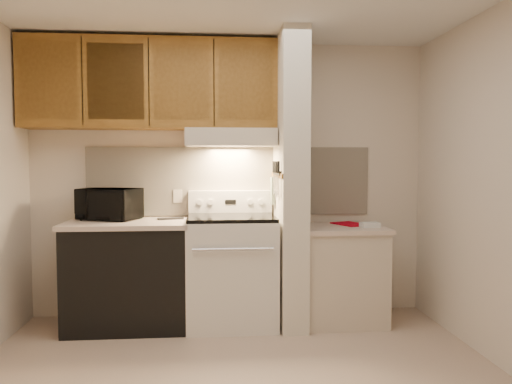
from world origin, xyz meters
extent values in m
plane|color=#C1A691|center=(0.00, 0.00, 0.00)|extent=(3.60, 3.60, 0.00)
cube|color=beige|center=(0.00, 1.50, 1.25)|extent=(3.60, 2.50, 0.02)
cube|color=beige|center=(1.80, 0.00, 1.25)|extent=(0.02, 3.00, 2.50)
cube|color=#F3E4CB|center=(0.00, 1.49, 1.24)|extent=(2.60, 0.02, 0.63)
cube|color=silver|center=(0.00, 1.16, 0.46)|extent=(0.76, 0.65, 0.92)
cube|color=black|center=(0.00, 0.84, 0.50)|extent=(0.50, 0.01, 0.30)
cylinder|color=silver|center=(0.00, 0.80, 0.72)|extent=(0.65, 0.02, 0.02)
cube|color=black|center=(0.00, 1.16, 0.94)|extent=(0.74, 0.64, 0.03)
cube|color=silver|center=(0.00, 1.44, 1.05)|extent=(0.76, 0.08, 0.20)
cube|color=black|center=(0.00, 1.40, 1.05)|extent=(0.10, 0.01, 0.04)
cylinder|color=silver|center=(-0.28, 1.40, 1.05)|extent=(0.05, 0.02, 0.05)
cylinder|color=silver|center=(-0.18, 1.40, 1.05)|extent=(0.05, 0.02, 0.05)
cylinder|color=silver|center=(0.18, 1.40, 1.05)|extent=(0.05, 0.02, 0.05)
cylinder|color=silver|center=(0.28, 1.40, 1.05)|extent=(0.05, 0.02, 0.05)
cube|color=black|center=(-0.88, 1.17, 0.43)|extent=(1.00, 0.63, 0.87)
cube|color=beige|center=(-0.88, 1.17, 0.89)|extent=(1.04, 0.67, 0.04)
cube|color=black|center=(-0.53, 1.27, 0.92)|extent=(0.23, 0.13, 0.02)
cylinder|color=#2A6E5F|center=(-0.83, 1.39, 0.96)|extent=(0.09, 0.09, 0.09)
cube|color=beige|center=(-0.48, 1.48, 1.10)|extent=(0.08, 0.01, 0.12)
imported|color=black|center=(-1.06, 1.31, 1.05)|extent=(0.58, 0.48, 0.27)
cube|color=beige|center=(0.51, 1.15, 1.25)|extent=(0.22, 0.70, 2.50)
cube|color=olive|center=(0.39, 1.15, 1.30)|extent=(0.01, 0.70, 0.04)
cube|color=black|center=(0.39, 1.10, 1.32)|extent=(0.02, 0.42, 0.04)
cube|color=silver|center=(0.38, 0.94, 1.22)|extent=(0.01, 0.03, 0.16)
cylinder|color=black|center=(0.38, 0.93, 1.37)|extent=(0.02, 0.02, 0.10)
cube|color=silver|center=(0.38, 1.03, 1.21)|extent=(0.01, 0.04, 0.18)
cylinder|color=black|center=(0.38, 1.03, 1.37)|extent=(0.02, 0.02, 0.10)
cube|color=silver|center=(0.38, 1.11, 1.20)|extent=(0.01, 0.04, 0.20)
cylinder|color=black|center=(0.38, 1.09, 1.37)|extent=(0.02, 0.02, 0.10)
cube|color=silver|center=(0.38, 1.18, 1.22)|extent=(0.01, 0.04, 0.16)
cylinder|color=black|center=(0.38, 1.19, 1.37)|extent=(0.02, 0.02, 0.10)
cube|color=silver|center=(0.38, 1.26, 1.21)|extent=(0.01, 0.04, 0.18)
cylinder|color=black|center=(0.38, 1.25, 1.37)|extent=(0.02, 0.02, 0.10)
cube|color=gray|center=(0.38, 1.32, 1.15)|extent=(0.03, 0.10, 0.25)
cube|color=beige|center=(0.97, 1.15, 0.40)|extent=(0.70, 0.60, 0.81)
cube|color=beige|center=(0.97, 1.15, 0.83)|extent=(0.74, 0.64, 0.04)
cube|color=#B00013|center=(1.07, 1.25, 0.86)|extent=(0.32, 0.37, 0.01)
cube|color=white|center=(1.19, 1.05, 0.87)|extent=(0.17, 0.12, 0.04)
cube|color=beige|center=(0.00, 1.28, 1.62)|extent=(0.78, 0.44, 0.15)
cube|color=beige|center=(0.00, 1.07, 1.58)|extent=(0.78, 0.04, 0.06)
cube|color=olive|center=(-0.69, 1.32, 2.08)|extent=(2.18, 0.33, 0.77)
cube|color=olive|center=(-1.51, 1.17, 2.08)|extent=(0.46, 0.01, 0.63)
cube|color=black|center=(-1.23, 1.16, 2.08)|extent=(0.01, 0.01, 0.73)
cube|color=olive|center=(-0.96, 1.17, 2.08)|extent=(0.46, 0.01, 0.63)
cube|color=black|center=(-0.69, 1.16, 2.08)|extent=(0.01, 0.01, 0.73)
cube|color=olive|center=(-0.42, 1.17, 2.08)|extent=(0.46, 0.01, 0.63)
cube|color=black|center=(-0.14, 1.16, 2.08)|extent=(0.01, 0.01, 0.73)
cube|color=olive|center=(0.13, 1.17, 2.08)|extent=(0.46, 0.01, 0.63)
camera|label=1|loc=(-0.15, -3.12, 1.41)|focal=35.00mm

